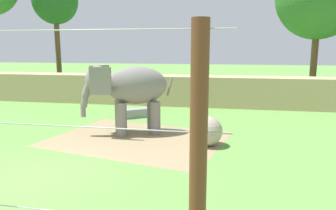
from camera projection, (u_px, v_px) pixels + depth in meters
name	position (u px, v px, depth m)	size (l,w,h in m)	color
ground_plane	(36.00, 176.00, 8.71)	(120.00, 120.00, 0.00)	#609342
dirt_patch	(137.00, 139.00, 12.25)	(6.40, 4.78, 0.01)	#937F5B
embankment_wall	(145.00, 89.00, 19.92)	(36.00, 1.80, 1.79)	tan
elephant	(130.00, 89.00, 12.79)	(3.51, 2.41, 2.79)	gray
enrichment_ball	(208.00, 131.00, 11.36)	(1.07, 1.07, 1.07)	tan
feed_trough	(136.00, 113.00, 16.02)	(1.42, 1.23, 0.44)	gray
tree_right_of_centre	(55.00, 1.00, 27.07)	(3.82, 3.82, 9.46)	brown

